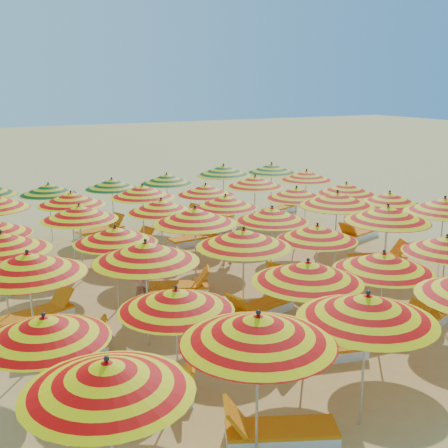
{
  "coord_description": "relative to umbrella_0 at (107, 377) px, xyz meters",
  "views": [
    {
      "loc": [
        -6.87,
        -12.51,
        5.33
      ],
      "look_at": [
        0.0,
        0.5,
        1.6
      ],
      "focal_mm": 45.0,
      "sensor_mm": 36.0,
      "label": 1
    }
  ],
  "objects": [
    {
      "name": "umbrella_28",
      "position": [
        8.78,
        8.68,
        -0.1
      ],
      "size": [
        2.17,
        2.17,
        2.12
      ],
      "color": "silver",
      "rests_on": "ground"
    },
    {
      "name": "umbrella_20",
      "position": [
        4.25,
        6.69,
        0.07
      ],
      "size": [
        2.27,
        2.27,
        2.3
      ],
      "color": "silver",
      "rests_on": "ground"
    },
    {
      "name": "umbrella_2",
      "position": [
        4.06,
        0.08,
        0.05
      ],
      "size": [
        2.2,
        2.2,
        2.29
      ],
      "color": "silver",
      "rests_on": "ground"
    },
    {
      "name": "ground",
      "position": [
        5.3,
        6.59,
        -1.96
      ],
      "size": [
        120.0,
        120.0,
        0.0
      ],
      "primitive_type": "plane",
      "color": "#D4B65E",
      "rests_on": "ground"
    },
    {
      "name": "lounger_18",
      "position": [
        0.29,
        13.07,
        -1.81
      ],
      "size": [
        1.78,
        0.75,
        0.69
      ],
      "rotation": [
        0.0,
        0.0,
        3.24
      ],
      "color": "white",
      "rests_on": "ground"
    },
    {
      "name": "umbrella_41",
      "position": [
        10.66,
        13.12,
        -0.02
      ],
      "size": [
        2.13,
        2.13,
        2.2
      ],
      "color": "silver",
      "rests_on": "ground"
    },
    {
      "name": "lounger_14",
      "position": [
        3.7,
        8.64,
        -1.81
      ],
      "size": [
        1.83,
        1.11,
        0.69
      ],
      "rotation": [
        0.0,
        0.0,
        -0.33
      ],
      "color": "white",
      "rests_on": "ground"
    },
    {
      "name": "lounger_0",
      "position": [
        2.66,
        0.31,
        -1.81
      ],
      "size": [
        1.82,
        1.24,
        0.69
      ],
      "rotation": [
        0.0,
        0.0,
        2.72
      ],
      "color": "white",
      "rests_on": "ground"
    },
    {
      "name": "umbrella_1",
      "position": [
        2.15,
        0.12,
        0.09
      ],
      "size": [
        2.67,
        2.67,
        2.33
      ],
      "color": "silver",
      "rests_on": "ground"
    },
    {
      "name": "umbrella_38",
      "position": [
        4.09,
        13.38,
        -0.15
      ],
      "size": [
        2.4,
        2.4,
        2.05
      ],
      "color": "silver",
      "rests_on": "ground"
    },
    {
      "name": "umbrella_6",
      "position": [
        -0.35,
        2.05,
        -0.14
      ],
      "size": [
        2.08,
        2.08,
        2.06
      ],
      "color": "silver",
      "rests_on": "ground"
    },
    {
      "name": "umbrella_14",
      "position": [
        4.39,
        4.44,
        0.02
      ],
      "size": [
        2.3,
        2.3,
        2.25
      ],
      "color": "silver",
      "rests_on": "ground"
    },
    {
      "name": "lounger_19",
      "position": [
        3.59,
        13.25,
        -1.81
      ],
      "size": [
        1.83,
        1.06,
        0.69
      ],
      "rotation": [
        0.0,
        0.0,
        0.29
      ],
      "color": "white",
      "rests_on": "ground"
    },
    {
      "name": "umbrella_29",
      "position": [
        10.92,
        8.8,
        -0.15
      ],
      "size": [
        2.06,
        2.06,
        2.05
      ],
      "color": "silver",
      "rests_on": "ground"
    },
    {
      "name": "lounger_11",
      "position": [
        6.93,
        6.22,
        -1.81
      ],
      "size": [
        1.82,
        1.24,
        0.69
      ],
      "rotation": [
        0.0,
        0.0,
        3.56
      ],
      "color": "white",
      "rests_on": "ground"
    },
    {
      "name": "umbrella_9",
      "position": [
        6.18,
        1.98,
        -0.09
      ],
      "size": [
        2.09,
        2.09,
        2.12
      ],
      "color": "silver",
      "rests_on": "ground"
    },
    {
      "name": "umbrella_18",
      "position": [
        -0.39,
        6.64,
        0.02
      ],
      "size": [
        2.22,
        2.22,
        2.25
      ],
      "color": "silver",
      "rests_on": "ground"
    },
    {
      "name": "lounger_9",
      "position": [
        0.21,
        6.6,
        -1.81
      ],
      "size": [
        1.83,
        1.05,
        0.69
      ],
      "rotation": [
        0.0,
        0.0,
        0.29
      ],
      "color": "white",
      "rests_on": "ground"
    },
    {
      "name": "lounger_21",
      "position": [
        7.87,
        12.95,
        -1.81
      ],
      "size": [
        1.81,
        0.91,
        0.69
      ],
      "rotation": [
        0.0,
        0.0,
        3.34
      ],
      "color": "white",
      "rests_on": "ground"
    },
    {
      "name": "umbrella_27",
      "position": [
        6.24,
        8.77,
        -0.14
      ],
      "size": [
        2.38,
        2.38,
        2.06
      ],
      "color": "silver",
      "rests_on": "ground"
    },
    {
      "name": "umbrella_8",
      "position": [
        4.37,
        2.02,
        -0.02
      ],
      "size": [
        2.68,
        2.68,
        2.2
      ],
      "color": "silver",
      "rests_on": "ground"
    },
    {
      "name": "beachgoer_b",
      "position": [
        2.7,
        6.16,
        -1.25
      ],
      "size": [
        0.76,
        0.64,
        1.42
      ],
      "primitive_type": "imported",
      "rotation": [
        0.0,
        0.0,
        0.16
      ],
      "color": "tan",
      "rests_on": "ground"
    },
    {
      "name": "umbrella_31",
      "position": [
        2.1,
        10.94,
        -0.05
      ],
      "size": [
        2.55,
        2.55,
        2.17
      ],
      "color": "silver",
      "rests_on": "ground"
    },
    {
      "name": "lounger_17",
      "position": [
        6.1,
        10.73,
        -1.81
      ],
      "size": [
        1.77,
        0.71,
        0.69
      ],
      "rotation": [
        0.0,
        0.0,
        0.08
      ],
      "color": "white",
      "rests_on": "ground"
    },
    {
      "name": "umbrella_12",
      "position": [
        -0.16,
        4.59,
        0.08
      ],
      "size": [
        2.46,
        2.46,
        2.32
      ],
      "color": "silver",
      "rests_on": "ground"
    },
    {
      "name": "umbrella_22",
      "position": [
        8.71,
        6.55,
        0.09
      ],
      "size": [
        2.79,
        2.79,
        2.33
      ],
      "color": "silver",
      "rests_on": "ground"
    },
    {
      "name": "umbrella_0",
      "position": [
        0.0,
        0.0,
        0.0
      ],
      "size": [
        2.29,
        2.29,
        2.23
      ],
      "color": "silver",
      "rests_on": "ground"
    },
    {
      "name": "umbrella_34",
      "position": [
        8.53,
        10.87,
        -0.04
      ],
      "size": [
        2.6,
        2.6,
        2.18
      ],
      "color": "silver",
      "rests_on": "ground"
    },
    {
      "name": "umbrella_16",
      "position": [
        8.65,
        4.47,
        0.1
      ],
      "size": [
        2.68,
        2.68,
        2.34
      ],
      "color": "silver",
      "rests_on": "ground"
    },
    {
      "name": "lounger_20",
      "position": [
        6.8,
        13.37,
        -1.81
      ],
      "size": [
        1.82,
        1.2,
        0.69
      ],
      "rotation": [
        0.0,
        0.0,
        0.39
      ],
      "color": "white",
      "rests_on": "ground"
    },
    {
      "name": "umbrella_35",
      "position": [
        11.01,
        11.21,
        -0.07
      ],
      "size": [
        2.41,
        2.41,
        2.15
      ],
      "color": "silver",
      "rests_on": "ground"
    },
    {
      "name": "lounger_8",
      "position": [
        4.9,
        4.57,
        -1.81
      ],
      "size": [
        1.82,
        0.94,
        0.69
      ],
      "rotation": [
        0.0,
        0.0,
        3.36
      ],
      "color": "white",
      "rests_on": "ground"
    },
    {
      "name": "lounger_22",
      "position": [
        11.26,
        13.29,
        -1.81
      ],
      "size": [
        1.83,
        1.07,
        0.69
      ],
      "rotation": [
        0.0,
        0.0,
        0.3
      ],
      "color": "white",
      "rests_on": "ground"
    },
    {
      "name": "umbrella_19",
      "position": [
        2.09,
        6.47,
        -0.11
      ],
      "size": [
        2.34,
        2.34,
        2.11
      ],
      "color": "silver",
      "rests_on": "ground"
    },
    {
      "name": "umbrella_15",
      "position": [
        6.48,
        4.52,
        -0.13
      ],
      "size": [
        2.42,
        2.42,
        2.07
      ],
      "color": "silver",
      "rests_on": "ground"
    },
    {
      "name": "lounger_4",
      "position": [
        4.88,
        2.16,
        -1.81
      ],
      "size": [
        1.82,
        1.01,
        0.69
      ],
      "rotation": [
        0.0,
        0.0,
        2.88
      ],
      "color": "white",
      "rests_on": "ground"
    },
    {
      "name": "umbrella_33",
      "position": [
        6.6,
        10.89,
        -0.17
      ],
      "size": [
        2.14,
        2.14,
        2.04
      ],
      "color": "silver",
      "rests_on": "ground"
    },
    {
      "name": "umbrella_26",
      "position": [
        4.2,
        8.89,
        -0.1
      ],
      "size": [
        2.46,
        2.46,
        2.12
      ],
      "color": "silver",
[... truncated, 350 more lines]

